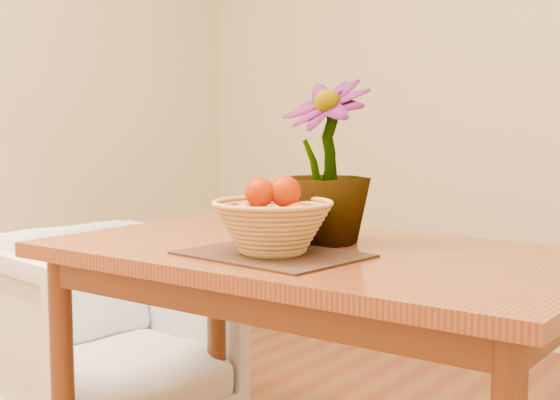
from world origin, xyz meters
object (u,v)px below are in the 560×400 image
Objects in this scene: potted_plant at (325,162)px; armchair at (102,322)px; wicker_basket at (273,229)px; table at (317,282)px.

potted_plant is 1.11m from armchair.
armchair is (-0.94, 0.05, -0.59)m from potted_plant.
potted_plant is (-0.00, 0.23, 0.15)m from wicker_basket.
table is at bearing -66.30° from potted_plant.
wicker_basket is 0.38× the size of armchair.
table is at bearing 81.74° from wicker_basket.
potted_plant is 0.57× the size of armchair.
table is 0.31m from potted_plant.
wicker_basket is (-0.02, -0.16, 0.15)m from table.
wicker_basket is at bearing -85.10° from potted_plant.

